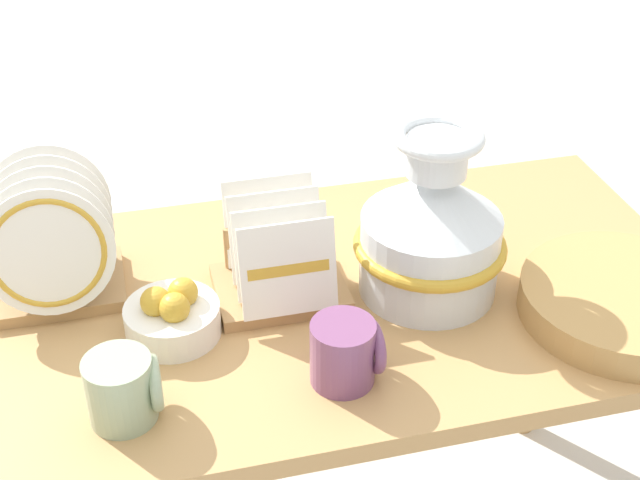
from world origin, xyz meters
TOP-DOWN VIEW (x-y plane):
  - display_table at (0.00, 0.00)m, footprint 1.33×0.70m
  - ceramic_vase at (0.18, -0.03)m, footprint 0.26×0.26m
  - dish_rack_round_plates at (-0.43, 0.11)m, footprint 0.22×0.20m
  - dish_rack_square_plates at (-0.07, 0.02)m, footprint 0.22×0.19m
  - wicker_charger_stack at (0.47, -0.17)m, footprint 0.34×0.34m
  - mug_plum_glaze at (-0.01, -0.21)m, footprint 0.11×0.10m
  - mug_sage_glaze at (-0.34, -0.21)m, footprint 0.11×0.10m
  - fruit_bowl at (-0.25, -0.05)m, footprint 0.15×0.15m

SIDE VIEW (x-z plane):
  - display_table at x=0.00m, z-range 0.28..1.04m
  - wicker_charger_stack at x=0.47m, z-range 0.76..0.81m
  - fruit_bowl at x=-0.25m, z-range 0.75..0.84m
  - mug_plum_glaze at x=-0.01m, z-range 0.76..0.86m
  - mug_sage_glaze at x=-0.34m, z-range 0.76..0.86m
  - dish_rack_square_plates at x=-0.07m, z-range 0.72..0.90m
  - dish_rack_round_plates at x=-0.43m, z-range 0.73..0.97m
  - ceramic_vase at x=0.18m, z-range 0.73..1.03m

